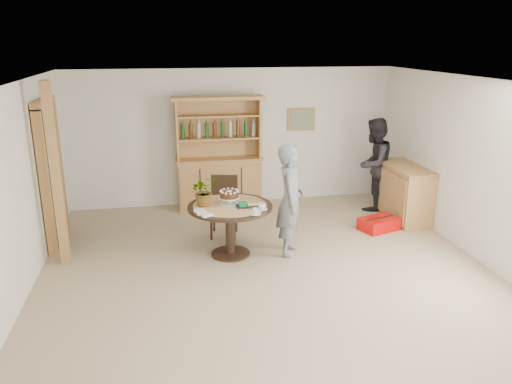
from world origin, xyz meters
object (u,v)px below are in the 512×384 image
object	(u,v)px
teen_boy	(290,200)
sideboard	(404,192)
adult_person	(373,164)
dining_chair	(224,202)
hutch	(219,171)
dining_table	(230,215)
red_suitcase	(379,224)

from	to	relation	value
teen_boy	sideboard	bearing A→B (deg)	-47.03
adult_person	dining_chair	bearing A→B (deg)	-24.55
hutch	sideboard	bearing A→B (deg)	-22.21
hutch	sideboard	size ratio (longest dim) A/B	1.62
teen_boy	adult_person	distance (m)	2.57
sideboard	dining_table	distance (m)	3.29
sideboard	dining_table	bearing A→B (deg)	-163.10
dining_chair	teen_boy	world-z (taller)	teen_boy
hutch	red_suitcase	size ratio (longest dim) A/B	2.93
hutch	red_suitcase	distance (m)	2.99
sideboard	adult_person	distance (m)	0.77
dining_table	teen_boy	world-z (taller)	teen_boy
red_suitcase	hutch	bearing A→B (deg)	126.56
teen_boy	red_suitcase	world-z (taller)	teen_boy
sideboard	teen_boy	bearing A→B (deg)	-155.30
teen_boy	adult_person	xyz separation A→B (m)	(1.97, 1.66, 0.03)
adult_person	red_suitcase	distance (m)	1.30
dining_table	hutch	bearing A→B (deg)	87.29
dining_table	teen_boy	distance (m)	0.88
dining_table	dining_chair	distance (m)	0.83
red_suitcase	dining_table	bearing A→B (deg)	173.04
dining_chair	red_suitcase	world-z (taller)	dining_chair
hutch	red_suitcase	bearing A→B (deg)	-34.66
sideboard	hutch	bearing A→B (deg)	157.79
hutch	dining_table	xyz separation A→B (m)	(-0.10, -2.20, -0.08)
teen_boy	adult_person	world-z (taller)	adult_person
hutch	dining_chair	world-z (taller)	hutch
dining_table	red_suitcase	world-z (taller)	dining_table
hutch	sideboard	xyz separation A→B (m)	(3.04, -1.24, -0.22)
hutch	adult_person	distance (m)	2.79
dining_chair	adult_person	world-z (taller)	adult_person
dining_table	red_suitcase	xyz separation A→B (m)	(2.52, 0.53, -0.50)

